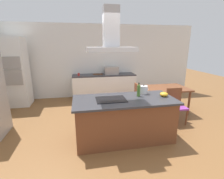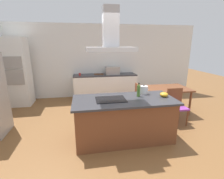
# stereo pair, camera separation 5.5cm
# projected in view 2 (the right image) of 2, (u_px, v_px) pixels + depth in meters

# --- Properties ---
(ground) EXTENTS (16.00, 16.00, 0.00)m
(ground) POSITION_uv_depth(u_px,v_px,m) (112.00, 111.00, 5.04)
(ground) COLOR brown
(wall_back) EXTENTS (7.20, 0.10, 2.70)m
(wall_back) POSITION_uv_depth(u_px,v_px,m) (104.00, 61.00, 6.35)
(wall_back) COLOR white
(wall_back) RESTS_ON ground
(kitchen_island) EXTENTS (2.09, 0.96, 0.90)m
(kitchen_island) POSITION_uv_depth(u_px,v_px,m) (124.00, 119.00, 3.50)
(kitchen_island) COLOR brown
(kitchen_island) RESTS_ON ground
(cooktop) EXTENTS (0.60, 0.44, 0.01)m
(cooktop) POSITION_uv_depth(u_px,v_px,m) (111.00, 99.00, 3.33)
(cooktop) COLOR black
(cooktop) RESTS_ON kitchen_island
(tea_kettle) EXTENTS (0.23, 0.18, 0.20)m
(tea_kettle) POSITION_uv_depth(u_px,v_px,m) (144.00, 90.00, 3.71)
(tea_kettle) COLOR silver
(tea_kettle) RESTS_ON kitchen_island
(olive_oil_bottle) EXTENTS (0.07, 0.07, 0.29)m
(olive_oil_bottle) POSITION_uv_depth(u_px,v_px,m) (139.00, 91.00, 3.52)
(olive_oil_bottle) COLOR #47722D
(olive_oil_bottle) RESTS_ON kitchen_island
(mixing_bowl) EXTENTS (0.17, 0.17, 0.09)m
(mixing_bowl) POSITION_uv_depth(u_px,v_px,m) (164.00, 95.00, 3.51)
(mixing_bowl) COLOR gold
(mixing_bowl) RESTS_ON kitchen_island
(back_counter) EXTENTS (2.31, 0.62, 0.90)m
(back_counter) POSITION_uv_depth(u_px,v_px,m) (105.00, 86.00, 6.23)
(back_counter) COLOR white
(back_counter) RESTS_ON ground
(countertop_microwave) EXTENTS (0.50, 0.38, 0.28)m
(countertop_microwave) POSITION_uv_depth(u_px,v_px,m) (112.00, 70.00, 6.12)
(countertop_microwave) COLOR #9E9993
(countertop_microwave) RESTS_ON back_counter
(coffee_mug_red) EXTENTS (0.08, 0.08, 0.09)m
(coffee_mug_red) POSITION_uv_depth(u_px,v_px,m) (80.00, 74.00, 5.89)
(coffee_mug_red) COLOR red
(coffee_mug_red) RESTS_ON back_counter
(cutting_board) EXTENTS (0.34, 0.24, 0.02)m
(cutting_board) POSITION_uv_depth(u_px,v_px,m) (99.00, 74.00, 6.12)
(cutting_board) COLOR #59331E
(cutting_board) RESTS_ON back_counter
(wall_oven_stack) EXTENTS (0.70, 0.66, 2.20)m
(wall_oven_stack) POSITION_uv_depth(u_px,v_px,m) (18.00, 72.00, 5.35)
(wall_oven_stack) COLOR white
(wall_oven_stack) RESTS_ON ground
(dining_table) EXTENTS (1.40, 0.90, 0.75)m
(dining_table) POSITION_uv_depth(u_px,v_px,m) (164.00, 91.00, 4.84)
(dining_table) COLOR brown
(dining_table) RESTS_ON ground
(chair_facing_island) EXTENTS (0.42, 0.42, 0.89)m
(chair_facing_island) POSITION_uv_depth(u_px,v_px,m) (176.00, 103.00, 4.25)
(chair_facing_island) COLOR purple
(chair_facing_island) RESTS_ON ground
(chair_at_left_end) EXTENTS (0.42, 0.42, 0.89)m
(chair_at_left_end) POSITION_uv_depth(u_px,v_px,m) (134.00, 97.00, 4.73)
(chair_at_left_end) COLOR purple
(chair_at_left_end) RESTS_ON ground
(range_hood) EXTENTS (0.90, 0.55, 0.78)m
(range_hood) POSITION_uv_depth(u_px,v_px,m) (111.00, 37.00, 3.01)
(range_hood) COLOR #ADADB2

